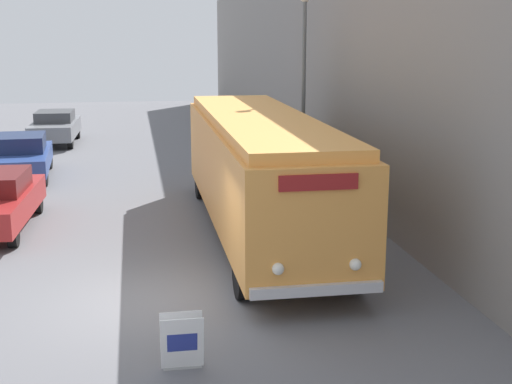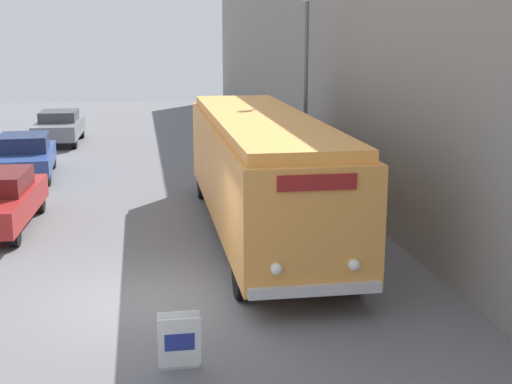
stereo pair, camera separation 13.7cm
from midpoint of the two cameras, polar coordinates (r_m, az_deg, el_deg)
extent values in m
plane|color=slate|center=(14.10, -8.46, -8.75)|extent=(80.00, 80.00, 0.00)
cube|color=gray|center=(24.02, 5.66, 9.10)|extent=(0.30, 60.00, 7.20)
cylinder|color=black|center=(14.01, -1.38, -6.51)|extent=(0.28, 1.02, 1.02)
cylinder|color=black|center=(14.49, 7.48, -5.95)|extent=(0.28, 1.02, 1.02)
cylinder|color=black|center=(22.30, -4.64, 0.80)|extent=(0.28, 1.02, 1.02)
cylinder|color=black|center=(22.60, 1.04, 1.01)|extent=(0.28, 1.02, 1.02)
cube|color=#EF9E47|center=(18.00, 0.12, 1.71)|extent=(2.57, 11.44, 2.33)
cube|color=#FEA74B|center=(17.80, 0.12, 5.77)|extent=(2.36, 10.98, 0.24)
cube|color=silver|center=(12.83, 4.59, -7.83)|extent=(2.44, 0.12, 0.20)
sphere|color=white|center=(12.57, 1.46, -6.17)|extent=(0.22, 0.22, 0.22)
sphere|color=white|center=(12.90, 7.65, -5.77)|extent=(0.22, 0.22, 0.22)
cube|color=maroon|center=(12.32, 4.71, 0.77)|extent=(1.41, 0.06, 0.28)
cube|color=gray|center=(11.55, -6.24, -13.72)|extent=(0.60, 0.19, 0.01)
cube|color=white|center=(11.30, -6.27, -11.95)|extent=(0.67, 0.18, 0.87)
cube|color=white|center=(11.44, -6.32, -11.64)|extent=(0.67, 0.18, 0.87)
cube|color=navy|center=(11.27, -6.27, -11.89)|extent=(0.47, 0.06, 0.30)
cylinder|color=#595E60|center=(21.86, 3.64, 7.20)|extent=(0.12, 0.12, 6.01)
cylinder|color=black|center=(18.25, -19.06, -3.17)|extent=(0.22, 0.68, 0.68)
cylinder|color=black|center=(21.41, -17.24, -0.72)|extent=(0.22, 0.68, 0.68)
cylinder|color=black|center=(25.01, -16.77, 1.24)|extent=(0.22, 0.71, 0.71)
cylinder|color=black|center=(28.28, -19.73, 2.33)|extent=(0.22, 0.71, 0.71)
cylinder|color=black|center=(28.13, -16.39, 2.51)|extent=(0.22, 0.71, 0.71)
cube|color=#2D478C|center=(26.58, -18.39, 2.47)|extent=(2.17, 4.68, 0.61)
cube|color=#19274D|center=(26.60, -18.46, 3.76)|extent=(1.74, 2.15, 0.56)
cylinder|color=black|center=(32.80, -17.61, 3.86)|extent=(0.22, 0.72, 0.72)
cylinder|color=black|center=(32.58, -14.76, 3.98)|extent=(0.22, 0.72, 0.72)
cylinder|color=black|center=(35.93, -16.82, 4.65)|extent=(0.22, 0.72, 0.72)
cylinder|color=black|center=(35.72, -14.21, 4.76)|extent=(0.22, 0.72, 0.72)
cube|color=slate|center=(34.20, -15.87, 4.89)|extent=(2.02, 4.64, 0.68)
cube|color=#3F4043|center=(34.24, -15.91, 5.86)|extent=(1.67, 2.11, 0.47)
camera|label=1|loc=(0.07, -90.26, -0.06)|focal=50.00mm
camera|label=2|loc=(0.07, 89.74, 0.06)|focal=50.00mm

